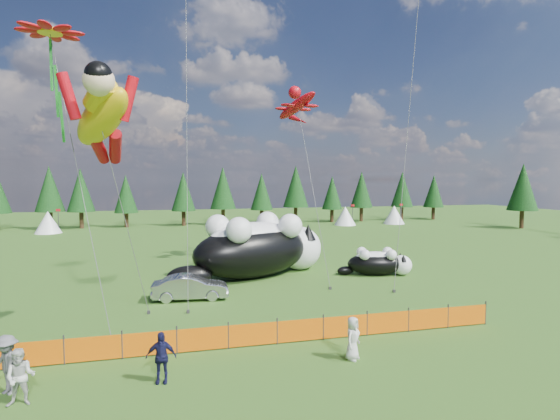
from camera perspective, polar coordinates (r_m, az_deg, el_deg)
name	(u,v)px	position (r m, az deg, el deg)	size (l,w,h in m)	color
ground	(241,323)	(21.29, -5.08, -14.48)	(160.00, 160.00, 0.00)	#15390A
safety_fence	(253,334)	(18.33, -3.53, -15.91)	(22.06, 0.06, 1.10)	#262626
tree_line	(192,198)	(65.08, -11.45, 1.50)	(90.00, 4.00, 8.00)	black
festival_tents	(273,217)	(61.83, -0.94, -0.96)	(50.00, 3.20, 2.80)	white
cat_large	(259,247)	(30.50, -2.71, -4.80)	(11.47, 7.60, 4.38)	black
cat_small	(379,262)	(31.79, 12.77, -6.67)	(5.22, 2.80, 1.91)	black
car	(190,287)	(25.40, -11.62, -9.86)	(1.47, 4.22, 1.39)	#B1B2B6
spectator_b	(20,377)	(15.91, -30.80, -18.25)	(0.84, 0.50, 1.73)	beige
spectator_c	(161,357)	(15.77, -15.28, -18.06)	(1.00, 0.51, 1.71)	#141438
spectator_d	(7,364)	(16.89, -32.09, -16.73)	(1.21, 0.63, 1.88)	#59595E
spectator_e	(353,338)	(17.22, 9.46, -16.20)	(0.79, 0.52, 1.62)	beige
superhero_kite	(102,118)	(18.90, -22.25, 11.10)	(5.76, 6.89, 11.59)	#E2B00B
gecko_kite	(297,106)	(36.18, 2.19, 13.43)	(5.55, 13.09, 15.68)	#B70913
flower_kite	(50,36)	(21.59, -27.80, 19.48)	(3.97, 3.70, 13.07)	#B70913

